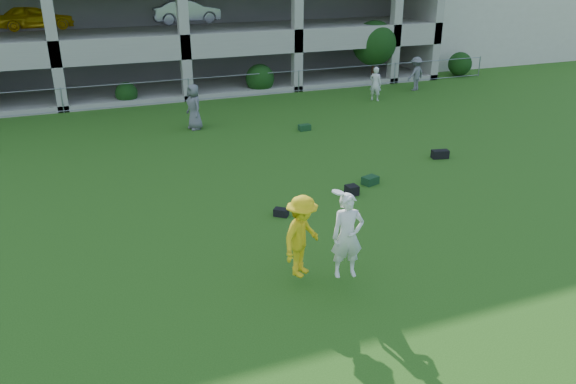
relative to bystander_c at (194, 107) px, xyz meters
name	(u,v)px	position (x,y,z in m)	size (l,w,h in m)	color
ground	(378,295)	(0.82, -14.07, -0.96)	(100.00, 100.00, 0.00)	#235114
bystander_c	(194,107)	(0.00, 0.00, 0.00)	(0.94, 0.61, 1.92)	slate
bystander_e	(375,84)	(9.70, 1.70, -0.10)	(0.63, 0.41, 1.72)	silver
bystander_f	(416,74)	(12.94, 3.00, -0.05)	(1.17, 0.67, 1.81)	slate
bag_black_b	(281,212)	(0.30, -9.53, -0.85)	(0.40, 0.25, 0.22)	black
bag_green_c	(370,180)	(3.84, -8.33, -0.83)	(0.50, 0.35, 0.26)	#13341E
crate_d	(352,190)	(2.88, -8.89, -0.81)	(0.35, 0.35, 0.30)	black
bag_black_e	(440,154)	(7.47, -7.02, -0.81)	(0.60, 0.30, 0.30)	black
bag_green_g	(304,127)	(4.25, -1.92, -0.83)	(0.50, 0.30, 0.25)	#163D18
frisbee_contest	(314,236)	(-0.31, -13.17, 0.25)	(1.93, 1.44, 2.09)	yellow
fence	(189,90)	(0.82, 4.93, -0.35)	(36.06, 0.06, 1.20)	gray
shrub_row	(270,64)	(5.41, 5.63, 0.55)	(34.38, 2.52, 3.50)	#163D11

